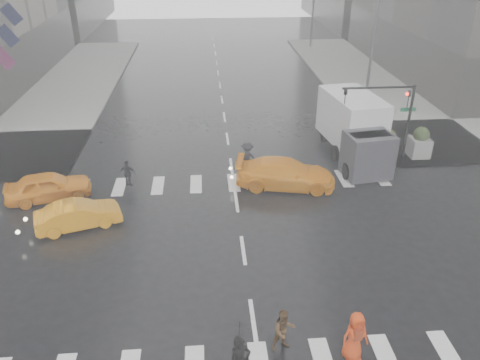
{
  "coord_description": "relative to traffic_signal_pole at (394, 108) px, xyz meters",
  "views": [
    {
      "loc": [
        -1.39,
        -15.88,
        11.81
      ],
      "look_at": [
        0.02,
        2.0,
        2.28
      ],
      "focal_mm": 35.0,
      "sensor_mm": 36.0,
      "label": 1
    }
  ],
  "objects": [
    {
      "name": "sidewalk_ne",
      "position": [
        10.49,
        9.49,
        -3.14
      ],
      "size": [
        35.0,
        35.0,
        0.15
      ],
      "primitive_type": "cube",
      "color": "gray",
      "rests_on": "ground"
    },
    {
      "name": "road_markings",
      "position": [
        -9.01,
        -8.01,
        -3.21
      ],
      "size": [
        18.0,
        48.0,
        0.01
      ],
      "primitive_type": null,
      "color": "silver",
      "rests_on": "ground"
    },
    {
      "name": "traffic_signal_pole",
      "position": [
        0.0,
        0.0,
        0.0
      ],
      "size": [
        4.45,
        0.42,
        4.5
      ],
      "color": "black",
      "rests_on": "ground"
    },
    {
      "name": "flag_cluster",
      "position": [
        -24.09,
        10.49,
        2.42
      ],
      "size": [
        2.87,
        3.06,
        4.69
      ],
      "color": "#59595B",
      "rests_on": "ground"
    },
    {
      "name": "pedestrian_orange",
      "position": [
        -6.08,
        -13.84,
        -2.33
      ],
      "size": [
        0.95,
        0.71,
        1.77
      ],
      "rotation": [
        0.0,
        0.0,
        0.19
      ],
      "color": "red",
      "rests_on": "ground"
    },
    {
      "name": "pedestrian_brown",
      "position": [
        -8.18,
        -13.31,
        -2.45
      ],
      "size": [
        0.87,
        0.75,
        1.54
      ],
      "primitive_type": "imported",
      "rotation": [
        0.0,
        0.0,
        0.25
      ],
      "color": "#462F19",
      "rests_on": "ground"
    },
    {
      "name": "planter_west",
      "position": [
        -2.01,
        0.19,
        -2.23
      ],
      "size": [
        1.1,
        1.1,
        1.8
      ],
      "color": "gray",
      "rests_on": "ground"
    },
    {
      "name": "planter_east",
      "position": [
        1.99,
        0.19,
        -2.23
      ],
      "size": [
        1.1,
        1.1,
        1.8
      ],
      "color": "gray",
      "rests_on": "ground"
    },
    {
      "name": "street_lamp_far",
      "position": [
        1.86,
        29.99,
        1.73
      ],
      "size": [
        2.15,
        0.22,
        9.0
      ],
      "color": "#59595B",
      "rests_on": "ground"
    },
    {
      "name": "street_lamp_near",
      "position": [
        1.86,
        9.99,
        1.73
      ],
      "size": [
        2.15,
        0.22,
        9.0
      ],
      "color": "#59595B",
      "rests_on": "ground"
    },
    {
      "name": "ground",
      "position": [
        -9.01,
        -8.01,
        -3.22
      ],
      "size": [
        120.0,
        120.0,
        0.0
      ],
      "primitive_type": "plane",
      "color": "black",
      "rests_on": "ground"
    },
    {
      "name": "taxi_mid",
      "position": [
        -16.22,
        -5.64,
        -2.61
      ],
      "size": [
        3.92,
        2.39,
        1.22
      ],
      "primitive_type": "imported",
      "rotation": [
        0.0,
        0.0,
        1.89
      ],
      "color": "orange",
      "rests_on": "ground"
    },
    {
      "name": "pedestrian_black",
      "position": [
        -9.65,
        -14.5,
        -1.63
      ],
      "size": [
        1.18,
        1.19,
        2.43
      ],
      "rotation": [
        0.0,
        0.0,
        0.26
      ],
      "color": "black",
      "rests_on": "ground"
    },
    {
      "name": "pedestrian_far_b",
      "position": [
        -8.18,
        -0.87,
        -2.32
      ],
      "size": [
        1.26,
        0.85,
        1.8
      ],
      "primitive_type": "imported",
      "rotation": [
        0.0,
        0.0,
        2.95
      ],
      "color": "black",
      "rests_on": "ground"
    },
    {
      "name": "taxi_front",
      "position": [
        -18.26,
        -2.95,
        -2.53
      ],
      "size": [
        4.35,
        2.66,
        1.38
      ],
      "primitive_type": "imported",
      "rotation": [
        0.0,
        0.0,
        1.84
      ],
      "color": "orange",
      "rests_on": "ground"
    },
    {
      "name": "planter_mid",
      "position": [
        -0.01,
        0.19,
        -2.23
      ],
      "size": [
        1.1,
        1.1,
        1.8
      ],
      "color": "gray",
      "rests_on": "ground"
    },
    {
      "name": "taxi_rear",
      "position": [
        -6.34,
        -2.59,
        -2.47
      ],
      "size": [
        4.82,
        2.84,
        1.49
      ],
      "primitive_type": "imported",
      "rotation": [
        0.0,
        0.0,
        1.4
      ],
      "color": "orange",
      "rests_on": "ground"
    },
    {
      "name": "pedestrian_far_a",
      "position": [
        -14.5,
        -1.92,
        -2.47
      ],
      "size": [
        0.96,
        0.7,
        1.48
      ],
      "primitive_type": "imported",
      "rotation": [
        0.0,
        0.0,
        2.94
      ],
      "color": "black",
      "rests_on": "ground"
    },
    {
      "name": "box_truck",
      "position": [
        -1.82,
        0.56,
        -1.34
      ],
      "size": [
        2.48,
        6.62,
        3.52
      ],
      "rotation": [
        0.0,
        0.0,
        0.14
      ],
      "color": "silver",
      "rests_on": "ground"
    }
  ]
}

